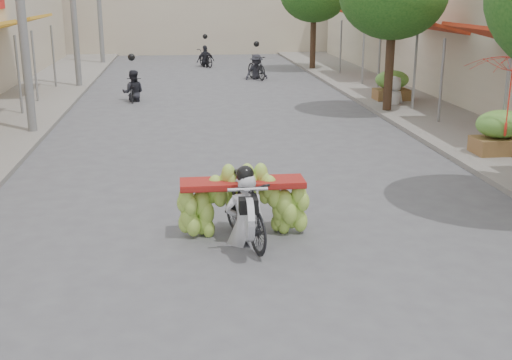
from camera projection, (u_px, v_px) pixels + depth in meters
The scene contains 10 objects.
ground at pixel (310, 355), 7.03m from camera, with size 120.00×120.00×0.00m, color #535358.
sidewalk_left at pixel (2, 114), 20.50m from camera, with size 4.00×60.00×0.12m, color gray.
sidewalk_right at pixel (422, 105), 22.10m from camera, with size 4.00×60.00×0.12m, color gray.
produce_crate_mid at pixel (500, 129), 15.16m from camera, with size 1.20×0.88×1.16m.
produce_crate_far at pixel (392, 83), 22.78m from camera, with size 1.20×0.88×1.16m.
banana_motorbike at pixel (244, 197), 10.11m from camera, with size 2.20×1.97×2.16m.
pedestrian at pixel (395, 76), 21.82m from camera, with size 1.08×0.85×1.90m.
bg_motorbike_a at pixel (133, 79), 23.11m from camera, with size 0.82×1.42×1.95m.
bg_motorbike_b at pixel (256, 61), 28.90m from camera, with size 1.17×1.94×1.95m.
bg_motorbike_c at pixel (205, 52), 33.71m from camera, with size 1.10×1.73×1.95m.
Camera 1 is at (-1.32, -6.09, 3.83)m, focal length 45.00 mm.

